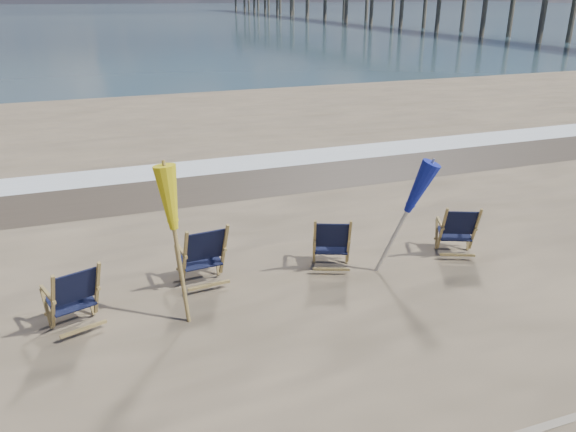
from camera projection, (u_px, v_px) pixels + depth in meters
name	position (u px, v px, depth m)	size (l,w,h in m)	color
ocean	(85.00, 14.00, 119.06)	(400.00, 400.00, 0.00)	#374F5B
surf_foam	(208.00, 167.00, 14.62)	(200.00, 1.40, 0.01)	silver
wet_sand_strip	(222.00, 184.00, 13.31)	(200.00, 2.60, 0.00)	#42362A
beach_chair_0	(98.00, 291.00, 7.49)	(0.66, 0.74, 1.03)	black
beach_chair_1	(224.00, 252.00, 8.54)	(0.70, 0.78, 1.09)	black
beach_chair_2	(349.00, 244.00, 8.94)	(0.63, 0.70, 0.98)	black
beach_chair_3	(475.00, 232.00, 9.42)	(0.62, 0.70, 0.97)	black
umbrella_yellow	(174.00, 207.00, 7.19)	(0.30, 0.30, 2.19)	olive
umbrella_blue	(403.00, 187.00, 8.56)	(0.30, 0.30, 1.98)	#A5A5AD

